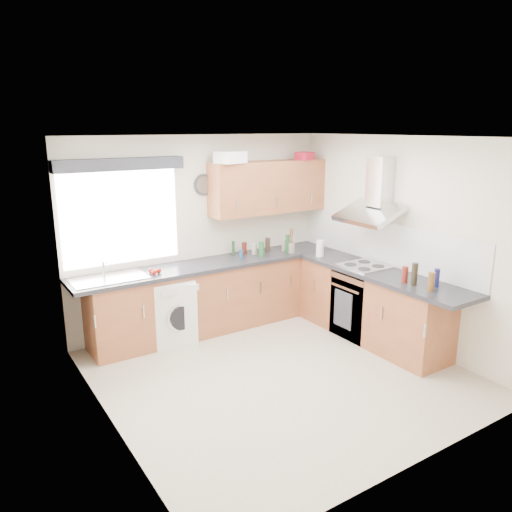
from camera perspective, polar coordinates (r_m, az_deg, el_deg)
ground_plane at (r=5.56m, az=2.66°, el=-13.30°), size 3.60×3.60×0.00m
ceiling at (r=4.91m, az=3.01°, el=13.42°), size 3.60×3.60×0.02m
wall_back at (r=6.60m, az=-6.32°, el=2.71°), size 3.60×0.02×2.50m
wall_front at (r=3.85m, az=18.71°, el=-6.73°), size 3.60×0.02×2.50m
wall_left at (r=4.34m, az=-16.93°, el=-4.18°), size 0.02×3.60×2.50m
wall_right at (r=6.29m, az=16.29°, el=1.61°), size 0.02×3.60×2.50m
window at (r=6.15m, az=-15.15°, el=4.26°), size 1.40×0.02×1.10m
window_blind at (r=5.98m, az=-15.29°, el=10.08°), size 1.50×0.18×0.14m
splashback at (r=6.49m, az=14.21°, el=1.52°), size 0.01×3.00×0.54m
base_cab_back at (r=6.53m, az=-5.76°, el=-4.89°), size 3.00×0.58×0.86m
base_cab_corner at (r=7.34m, az=5.46°, el=-2.65°), size 0.60×0.60×0.86m
base_cab_right at (r=6.40m, az=13.04°, el=-5.59°), size 0.58×2.10×0.86m
worktop_back at (r=6.42m, az=-5.02°, el=-0.93°), size 3.60×0.62×0.05m
worktop_right at (r=6.16m, az=14.21°, el=-2.02°), size 0.62×2.42×0.05m
sink at (r=5.93m, az=-16.46°, el=-2.16°), size 0.84×0.46×0.10m
oven at (r=6.50m, az=12.03°, el=-5.29°), size 0.56×0.58×0.85m
hob_plate at (r=6.35m, az=12.26°, el=-1.11°), size 0.52×0.52×0.01m
extractor_hood at (r=6.25m, az=13.34°, el=6.58°), size 0.52×0.78×0.66m
upper_cabinets at (r=6.83m, az=1.42°, el=7.89°), size 1.70×0.35×0.70m
washing_machine at (r=6.24m, az=-9.51°, el=-6.20°), size 0.70×0.69×0.81m
wall_clock at (r=6.49m, az=-5.91°, el=8.09°), size 0.27×0.04×0.27m
casserole at (r=6.36m, az=-2.95°, el=11.20°), size 0.41×0.34×0.15m
storage_box at (r=7.03m, az=5.58°, el=11.31°), size 0.28×0.25×0.11m
utensil_pot at (r=6.87m, az=4.04°, el=0.96°), size 0.12×0.12×0.14m
kitchen_roll at (r=6.70m, az=7.32°, el=0.87°), size 0.12×0.12×0.22m
tomato_cluster at (r=6.01m, az=-11.52°, el=-1.71°), size 0.17×0.17×0.06m
jar_0 at (r=6.58m, az=-1.72°, el=0.26°), size 0.05×0.05×0.12m
jar_1 at (r=6.77m, az=-2.61°, el=0.94°), size 0.04×0.04×0.19m
jar_2 at (r=6.80m, az=-1.36°, el=0.89°), size 0.07×0.07×0.16m
jar_3 at (r=6.77m, az=-0.22°, el=0.82°), size 0.07×0.07×0.15m
jar_4 at (r=6.93m, az=1.35°, el=1.31°), size 0.07×0.07×0.19m
jar_5 at (r=6.96m, az=3.21°, el=1.24°), size 0.06×0.06×0.17m
jar_6 at (r=6.85m, az=3.64°, el=1.38°), size 0.06×0.06×0.25m
jar_7 at (r=6.64m, az=0.62°, el=0.75°), size 0.07×0.07×0.20m
bottle_0 at (r=5.73m, az=19.95°, el=-2.37°), size 0.06×0.06×0.21m
bottle_1 at (r=5.78m, az=16.65°, el=-2.06°), size 0.07×0.07×0.19m
bottle_2 at (r=5.71m, az=17.66°, el=-1.99°), size 0.07×0.07×0.25m
bottle_3 at (r=5.58m, az=19.39°, el=-2.79°), size 0.07×0.07×0.20m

